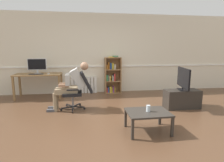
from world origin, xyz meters
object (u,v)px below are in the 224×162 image
at_px(office_chair, 79,89).
at_px(person_seated, 71,84).
at_px(bookshelf, 112,76).
at_px(tv_stand, 182,99).
at_px(keyboard, 36,74).
at_px(radiator, 84,85).
at_px(coffee_table, 148,114).
at_px(imac_monitor, 37,65).
at_px(computer_mouse, 49,74).
at_px(drinking_glass, 148,108).
at_px(tv_screen, 183,78).
at_px(computer_desk, 38,77).

relative_size(office_chair, person_seated, 0.80).
height_order(bookshelf, tv_stand, bookshelf).
distance_m(keyboard, person_seated, 1.63).
bearing_deg(radiator, tv_stand, -38.81).
height_order(bookshelf, radiator, bookshelf).
relative_size(keyboard, coffee_table, 0.53).
bearing_deg(bookshelf, radiator, 174.12).
xyz_separation_m(keyboard, tv_stand, (3.93, -1.49, -0.53)).
bearing_deg(imac_monitor, person_seated, -50.99).
xyz_separation_m(computer_mouse, office_chair, (0.94, -1.19, -0.25)).
xyz_separation_m(tv_stand, drinking_glass, (-1.34, -1.19, 0.21)).
xyz_separation_m(computer_mouse, tv_screen, (3.58, -1.51, 0.00)).
distance_m(radiator, office_chair, 1.73).
bearing_deg(radiator, office_chair, -94.13).
relative_size(radiator, office_chair, 0.91).
height_order(radiator, tv_screen, tv_screen).
bearing_deg(coffee_table, person_seated, 134.18).
bearing_deg(drinking_glass, radiator, 110.03).
height_order(radiator, person_seated, person_seated).
relative_size(tv_stand, tv_screen, 1.03).
bearing_deg(coffee_table, office_chair, 130.46).
height_order(computer_mouse, drinking_glass, computer_mouse).
relative_size(computer_desk, tv_stand, 1.56).
distance_m(coffee_table, drinking_glass, 0.11).
relative_size(imac_monitor, drinking_glass, 4.84).
bearing_deg(tv_screen, drinking_glass, 143.51).
relative_size(bookshelf, radiator, 1.46).
bearing_deg(radiator, keyboard, -159.54).
bearing_deg(keyboard, person_seated, -46.41).
distance_m(tv_stand, drinking_glass, 1.81).
relative_size(computer_mouse, drinking_glass, 0.84).
relative_size(computer_desk, coffee_table, 1.80).
bearing_deg(radiator, coffee_table, -70.09).
xyz_separation_m(person_seated, tv_screen, (2.82, -0.31, 0.13)).
distance_m(imac_monitor, tv_stand, 4.37).
height_order(tv_screen, coffee_table, tv_screen).
bearing_deg(bookshelf, office_chair, -124.37).
relative_size(bookshelf, coffee_table, 1.66).
height_order(keyboard, coffee_table, keyboard).
relative_size(bookshelf, tv_stand, 1.44).
xyz_separation_m(tv_stand, tv_screen, (0.00, -0.00, 0.54)).
bearing_deg(computer_mouse, keyboard, -176.82).
distance_m(computer_desk, radiator, 1.50).
bearing_deg(tv_screen, bookshelf, 50.81).
relative_size(radiator, coffee_table, 1.14).
relative_size(imac_monitor, tv_stand, 0.64).
height_order(bookshelf, drinking_glass, bookshelf).
xyz_separation_m(bookshelf, tv_screen, (1.54, -1.92, 0.18)).
bearing_deg(computer_mouse, coffee_table, -50.54).
bearing_deg(tv_stand, bookshelf, 128.70).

